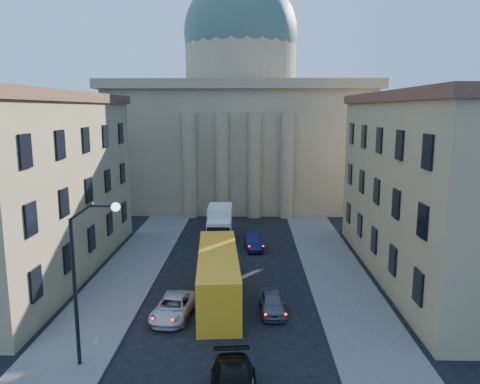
# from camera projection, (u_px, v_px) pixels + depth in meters

# --- Properties ---
(sidewalk_left) EXTENTS (5.00, 60.00, 0.15)m
(sidewalk_left) POSITION_uv_depth(u_px,v_px,m) (115.00, 292.00, 34.50)
(sidewalk_left) COLOR #575550
(sidewalk_left) RESTS_ON ground
(sidewalk_right) EXTENTS (5.00, 60.00, 0.15)m
(sidewalk_right) POSITION_uv_depth(u_px,v_px,m) (346.00, 294.00, 34.13)
(sidewalk_right) COLOR #575550
(sidewalk_right) RESTS_ON ground
(church) EXTENTS (68.02, 28.76, 36.60)m
(church) POSITION_uv_depth(u_px,v_px,m) (240.00, 119.00, 69.13)
(church) COLOR #897454
(church) RESTS_ON ground
(building_left) EXTENTS (11.60, 26.60, 14.70)m
(building_left) POSITION_uv_depth(u_px,v_px,m) (19.00, 185.00, 37.33)
(building_left) COLOR tan
(building_left) RESTS_ON ground
(building_right) EXTENTS (11.60, 26.60, 14.70)m
(building_right) POSITION_uv_depth(u_px,v_px,m) (448.00, 186.00, 36.60)
(building_right) COLOR tan
(building_right) RESTS_ON ground
(street_lamp) EXTENTS (2.62, 0.44, 8.83)m
(street_lamp) POSITION_uv_depth(u_px,v_px,m) (84.00, 271.00, 23.71)
(street_lamp) COLOR black
(street_lamp) RESTS_ON ground
(car_left_mid) EXTENTS (2.78, 5.06, 1.34)m
(car_left_mid) POSITION_uv_depth(u_px,v_px,m) (174.00, 307.00, 30.36)
(car_left_mid) COLOR silver
(car_left_mid) RESTS_ON ground
(car_right_far) EXTENTS (1.77, 4.05, 1.36)m
(car_right_far) POSITION_uv_depth(u_px,v_px,m) (272.00, 303.00, 31.05)
(car_right_far) COLOR #55555B
(car_right_far) RESTS_ON ground
(car_right_distant) EXTENTS (1.92, 4.39, 1.40)m
(car_right_distant) POSITION_uv_depth(u_px,v_px,m) (253.00, 242.00, 45.24)
(car_right_distant) COLOR black
(car_right_distant) RESTS_ON ground
(city_bus) EXTENTS (3.68, 12.21, 3.39)m
(city_bus) POSITION_uv_depth(u_px,v_px,m) (218.00, 274.00, 33.13)
(city_bus) COLOR #F3A41B
(city_bus) RESTS_ON ground
(box_truck) EXTENTS (2.52, 6.15, 3.35)m
(box_truck) POSITION_uv_depth(u_px,v_px,m) (220.00, 224.00, 48.41)
(box_truck) COLOR silver
(box_truck) RESTS_ON ground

